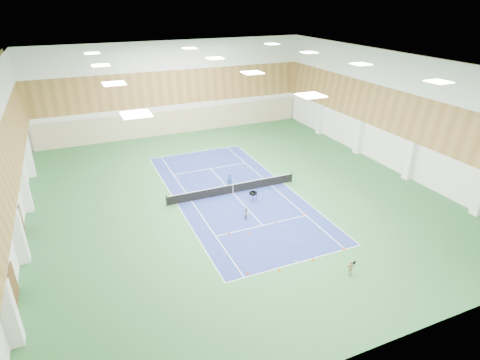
% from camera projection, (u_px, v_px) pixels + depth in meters
% --- Properties ---
extents(ground, '(40.00, 40.00, 0.00)m').
position_uv_depth(ground, '(233.00, 193.00, 38.17)').
color(ground, '#296031').
rests_on(ground, ground).
extents(room_shell, '(36.00, 40.00, 12.00)m').
position_uv_depth(room_shell, '(232.00, 133.00, 35.64)').
color(room_shell, white).
rests_on(room_shell, ground).
extents(wood_cladding, '(36.00, 40.00, 8.00)m').
position_uv_depth(wood_cladding, '(232.00, 111.00, 34.79)').
color(wood_cladding, olive).
rests_on(wood_cladding, room_shell).
extents(ceiling_light_grid, '(21.40, 25.40, 0.06)m').
position_uv_depth(ceiling_light_grid, '(232.00, 65.00, 33.13)').
color(ceiling_light_grid, white).
rests_on(ceiling_light_grid, room_shell).
extents(court_surface, '(10.97, 23.77, 0.01)m').
position_uv_depth(court_surface, '(233.00, 193.00, 38.17)').
color(court_surface, navy).
rests_on(court_surface, ground).
extents(tennis_balls_scatter, '(10.57, 22.77, 0.07)m').
position_uv_depth(tennis_balls_scatter, '(233.00, 193.00, 38.15)').
color(tennis_balls_scatter, '#D0F629').
rests_on(tennis_balls_scatter, ground).
extents(tennis_net, '(12.80, 0.10, 1.10)m').
position_uv_depth(tennis_net, '(233.00, 188.00, 37.94)').
color(tennis_net, black).
rests_on(tennis_net, ground).
extents(back_curtain, '(35.40, 0.16, 3.20)m').
position_uv_depth(back_curtain, '(177.00, 122.00, 53.92)').
color(back_curtain, '#C6B793').
rests_on(back_curtain, ground).
extents(door_left_a, '(0.08, 1.80, 2.20)m').
position_uv_depth(door_left_a, '(13.00, 284.00, 24.60)').
color(door_left_a, '#593319').
rests_on(door_left_a, ground).
extents(door_left_b, '(0.08, 1.80, 2.20)m').
position_uv_depth(door_left_b, '(21.00, 222.00, 31.25)').
color(door_left_b, '#593319').
rests_on(door_left_b, ground).
extents(coach, '(0.74, 0.57, 1.79)m').
position_uv_depth(coach, '(230.00, 182.00, 38.31)').
color(coach, '#204696').
rests_on(coach, ground).
extents(child_court, '(0.66, 0.64, 1.08)m').
position_uv_depth(child_court, '(247.00, 213.00, 33.62)').
color(child_court, gray).
rests_on(child_court, ground).
extents(child_apron, '(0.67, 0.40, 1.07)m').
position_uv_depth(child_apron, '(351.00, 268.00, 26.90)').
color(child_apron, tan).
rests_on(child_apron, ground).
extents(ball_cart, '(0.68, 0.68, 0.90)m').
position_uv_depth(ball_cart, '(253.00, 196.00, 36.62)').
color(ball_cart, black).
rests_on(ball_cart, ground).
extents(cone_svc_a, '(0.22, 0.22, 0.24)m').
position_uv_depth(cone_svc_a, '(229.00, 233.00, 31.59)').
color(cone_svc_a, '#EC470C').
rests_on(cone_svc_a, ground).
extents(cone_svc_b, '(0.19, 0.19, 0.21)m').
position_uv_depth(cone_svc_b, '(248.00, 232.00, 31.78)').
color(cone_svc_b, '#FD5D0D').
rests_on(cone_svc_b, ground).
extents(cone_svc_c, '(0.18, 0.18, 0.19)m').
position_uv_depth(cone_svc_c, '(276.00, 222.00, 33.22)').
color(cone_svc_c, '#E8460C').
rests_on(cone_svc_c, ground).
extents(cone_svc_d, '(0.21, 0.21, 0.23)m').
position_uv_depth(cone_svc_d, '(304.00, 214.00, 34.38)').
color(cone_svc_d, '#EE500C').
rests_on(cone_svc_d, ground).
extents(cone_base_a, '(0.21, 0.21, 0.23)m').
position_uv_depth(cone_base_a, '(248.00, 272.00, 27.15)').
color(cone_base_a, '#E95C0C').
rests_on(cone_base_a, ground).
extents(cone_base_b, '(0.22, 0.22, 0.24)m').
position_uv_depth(cone_base_b, '(280.00, 269.00, 27.45)').
color(cone_base_b, orange).
rests_on(cone_base_b, ground).
extents(cone_base_c, '(0.22, 0.22, 0.24)m').
position_uv_depth(cone_base_c, '(313.00, 259.00, 28.49)').
color(cone_base_c, '#E4560C').
rests_on(cone_base_c, ground).
extents(cone_base_d, '(0.22, 0.22, 0.24)m').
position_uv_depth(cone_base_d, '(344.00, 248.00, 29.72)').
color(cone_base_d, '#FF580D').
rests_on(cone_base_d, ground).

